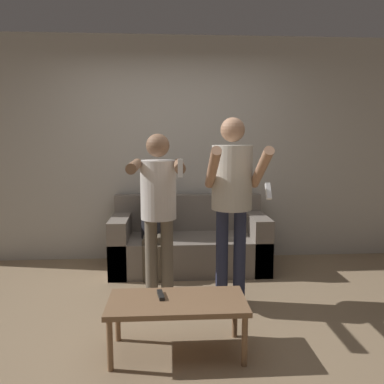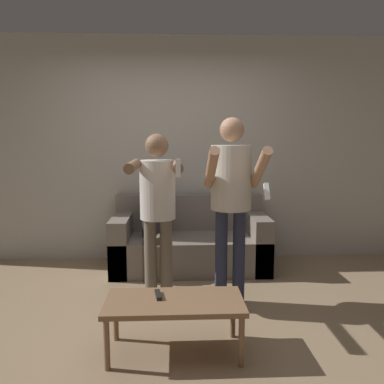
% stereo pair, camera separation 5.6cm
% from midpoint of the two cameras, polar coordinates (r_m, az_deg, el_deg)
% --- Properties ---
extents(ground_plane, '(14.00, 14.00, 0.00)m').
position_cam_midpoint_polar(ground_plane, '(3.18, -2.26, -19.85)').
color(ground_plane, '#937A5B').
extents(wall_back, '(6.40, 0.06, 2.70)m').
position_cam_midpoint_polar(wall_back, '(4.62, -2.50, 6.37)').
color(wall_back, '#B7B2A8').
rests_on(wall_back, ground_plane).
extents(couch, '(1.76, 0.77, 0.82)m').
position_cam_midpoint_polar(couch, '(4.38, 0.06, -7.90)').
color(couch, slate).
rests_on(couch, ground_plane).
extents(person_standing_left, '(0.43, 0.74, 1.53)m').
position_cam_midpoint_polar(person_standing_left, '(3.24, -4.78, -1.34)').
color(person_standing_left, '#6B6051').
rests_on(person_standing_left, ground_plane).
extents(person_standing_right, '(0.47, 0.70, 1.67)m').
position_cam_midpoint_polar(person_standing_right, '(3.28, 6.50, 0.47)').
color(person_standing_right, '#282D47').
rests_on(person_standing_right, ground_plane).
extents(person_seated, '(0.29, 0.52, 1.11)m').
position_cam_midpoint_polar(person_seated, '(4.16, -5.33, -4.33)').
color(person_seated, brown).
rests_on(person_seated, ground_plane).
extents(coffee_table, '(0.96, 0.45, 0.39)m').
position_cam_midpoint_polar(coffee_table, '(2.71, -2.07, -16.93)').
color(coffee_table, '#846042').
rests_on(coffee_table, ground_plane).
extents(remote_on_table, '(0.06, 0.15, 0.02)m').
position_cam_midpoint_polar(remote_on_table, '(2.74, -4.58, -15.35)').
color(remote_on_table, black).
rests_on(remote_on_table, coffee_table).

